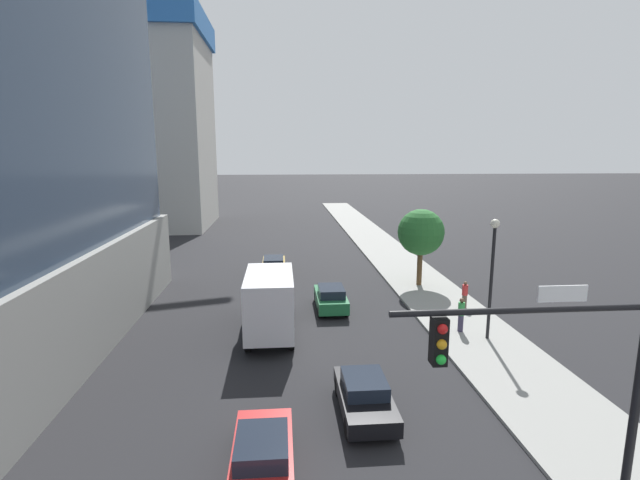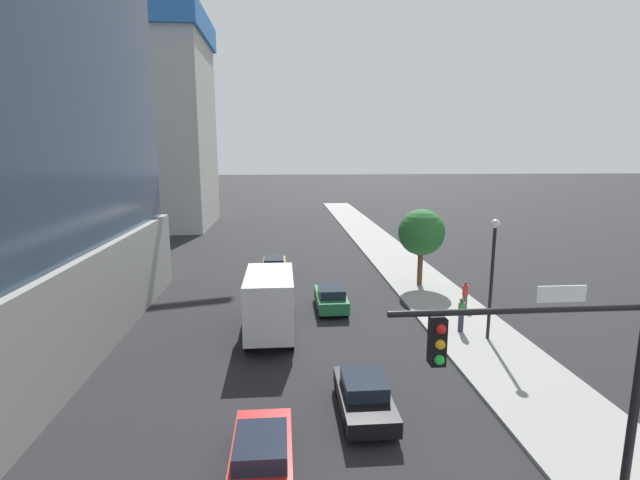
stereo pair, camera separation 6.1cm
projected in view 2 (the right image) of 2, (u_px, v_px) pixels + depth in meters
name	position (u px, v px, depth m)	size (l,w,h in m)	color
sidewalk	(452.00, 313.00, 27.23)	(4.62, 120.00, 0.15)	gray
construction_building	(154.00, 112.00, 57.56)	(25.44, 15.82, 34.22)	#B2AFA8
traffic_light_pole	(557.00, 370.00, 10.19)	(5.88, 0.48, 6.66)	black
street_lamp	(493.00, 262.00, 22.54)	(0.44, 0.44, 6.05)	black
street_tree	(421.00, 233.00, 32.03)	(3.21, 3.21, 5.38)	brown
car_black	(364.00, 396.00, 16.69)	(1.79, 4.10, 1.39)	black
car_gold	(274.00, 264.00, 36.21)	(1.78, 4.34, 1.43)	#AD8938
car_red	(262.00, 454.00, 13.49)	(1.78, 4.13, 1.37)	red
car_green	(331.00, 298.00, 27.86)	(1.76, 4.03, 1.48)	#1E6638
box_truck	(270.00, 299.00, 23.84)	(2.36, 6.84, 3.45)	silver
pedestrian_red_shirt	(465.00, 295.00, 27.69)	(0.34, 0.34, 1.63)	brown
pedestrian_green_shirt	(461.00, 314.00, 24.00)	(0.34, 0.34, 1.80)	#38334C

